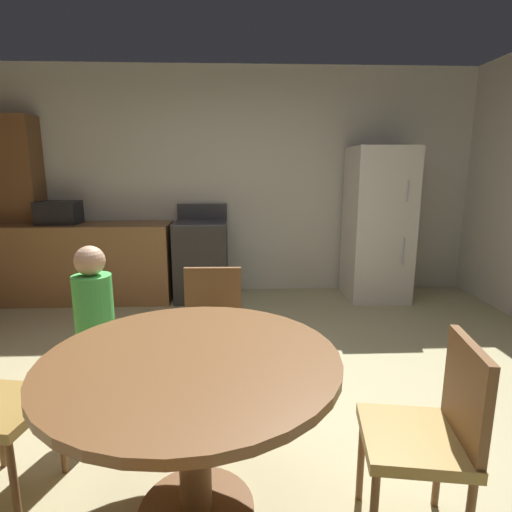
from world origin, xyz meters
TOP-DOWN VIEW (x-y plane):
  - ground_plane at (0.00, 0.00)m, footprint 14.00×14.00m
  - wall_back at (0.00, 2.83)m, footprint 6.04×0.12m
  - kitchen_counter at (-1.75, 2.43)m, footprint 1.94×0.60m
  - pantry_column at (-2.50, 2.61)m, footprint 0.44×0.36m
  - oven_range at (-0.43, 2.43)m, footprint 0.60×0.60m
  - refrigerator at (1.63, 2.38)m, footprint 0.68×0.68m
  - microwave at (-2.02, 2.43)m, footprint 0.44×0.32m
  - dining_table at (-0.19, -0.72)m, footprint 1.23×1.23m
  - chair_north at (-0.17, 0.25)m, footprint 0.41×0.41m
  - chair_east at (0.77, -0.87)m, footprint 0.46×0.46m
  - person_child at (-0.83, 0.00)m, footprint 0.31×0.31m

SIDE VIEW (x-z plane):
  - ground_plane at x=0.00m, z-range 0.00..0.00m
  - kitchen_counter at x=-1.75m, z-range 0.00..0.90m
  - oven_range at x=-0.43m, z-range -0.08..1.02m
  - chair_north at x=-0.17m, z-range 0.07..0.94m
  - chair_east at x=0.77m, z-range 0.07..0.94m
  - person_child at x=-0.83m, z-range 0.03..1.12m
  - dining_table at x=-0.19m, z-range 0.22..0.98m
  - refrigerator at x=1.63m, z-range 0.00..1.76m
  - microwave at x=-2.02m, z-range 0.90..1.16m
  - pantry_column at x=-2.50m, z-range 0.00..2.10m
  - wall_back at x=0.00m, z-range 0.00..2.70m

